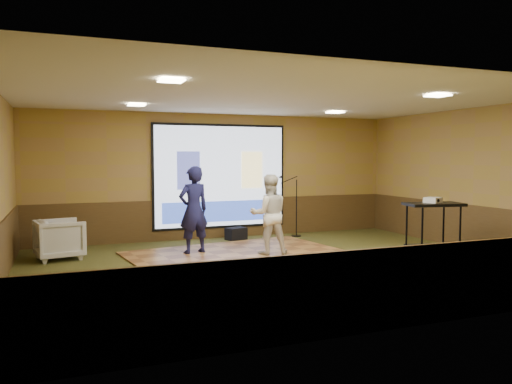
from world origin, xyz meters
name	(u,v)px	position (x,y,z in m)	size (l,w,h in m)	color
ground	(278,266)	(0.00, 0.00, 0.00)	(9.00, 9.00, 0.00)	#293819
room_shell	(278,150)	(0.00, 0.00, 2.09)	(9.04, 7.04, 3.02)	#A17D43
wainscot_back	(220,218)	(0.00, 3.48, 0.47)	(9.00, 0.04, 0.95)	#493218
wainscot_front	(400,287)	(0.00, -3.48, 0.47)	(9.00, 0.04, 0.95)	#493218
wainscot_right	(471,227)	(4.48, 0.00, 0.47)	(0.04, 7.00, 0.95)	#493218
projector_screen	(221,177)	(0.00, 3.44, 1.47)	(3.32, 0.06, 2.52)	black
downlight_nw	(137,105)	(-2.20, 1.80, 2.97)	(0.32, 0.32, 0.02)	beige
downlight_ne	(335,112)	(2.20, 1.80, 2.97)	(0.32, 0.32, 0.02)	beige
downlight_sw	(171,81)	(-2.20, -1.50, 2.97)	(0.32, 0.32, 0.02)	beige
downlight_se	(438,96)	(2.20, -1.50, 2.97)	(0.32, 0.32, 0.02)	beige
dance_floor	(244,256)	(-0.28, 1.01, 0.02)	(4.21, 3.21, 0.03)	#A4713C
player_left	(194,210)	(-1.13, 1.64, 0.91)	(0.64, 0.42, 1.75)	#161746
player_right	(269,214)	(0.24, 0.99, 0.83)	(0.77, 0.60, 1.59)	beige
av_table	(433,219)	(2.95, -0.61, 0.80)	(1.05, 0.55, 1.10)	black
projector	(433,200)	(2.95, -0.57, 1.15)	(0.30, 0.25, 0.10)	silver
mic_stand	(294,217)	(1.76, 2.98, 0.49)	(0.60, 0.24, 1.52)	black
banquet_chair	(60,239)	(-3.65, 2.11, 0.39)	(0.83, 0.85, 0.77)	gray
duffel_bag	(236,234)	(0.25, 3.02, 0.14)	(0.46, 0.31, 0.29)	black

